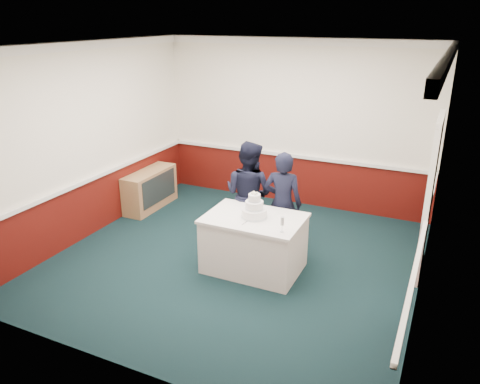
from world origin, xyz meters
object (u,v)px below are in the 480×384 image
at_px(wedding_cake, 254,210).
at_px(cake_knife, 246,222).
at_px(cake_table, 254,243).
at_px(champagne_flute, 282,222).
at_px(person_woman, 282,204).
at_px(person_man, 249,194).
at_px(sideboard, 150,189).

relative_size(wedding_cake, cake_knife, 1.65).
relative_size(cake_table, cake_knife, 6.00).
xyz_separation_m(champagne_flute, person_woman, (-0.33, 0.92, -0.15)).
bearing_deg(person_woman, champagne_flute, 103.14).
xyz_separation_m(cake_knife, person_man, (-0.37, 0.91, 0.02)).
height_order(wedding_cake, person_woman, person_woman).
relative_size(cake_knife, person_man, 0.13).
bearing_deg(cake_knife, sideboard, 156.04).
bearing_deg(cake_knife, champagne_flute, -2.83).
height_order(wedding_cake, person_man, person_man).
bearing_deg(person_woman, cake_knife, 69.96).
height_order(wedding_cake, champagne_flute, wedding_cake).
bearing_deg(person_woman, cake_table, 68.42).
distance_m(cake_knife, person_woman, 0.86).
xyz_separation_m(sideboard, person_man, (2.23, -0.57, 0.47)).
bearing_deg(person_man, cake_knife, 121.07).
bearing_deg(champagne_flute, cake_table, 150.75).
height_order(sideboard, wedding_cake, wedding_cake).
distance_m(sideboard, person_woman, 2.90).
height_order(cake_table, person_man, person_man).
distance_m(champagne_flute, person_man, 1.34).
height_order(cake_knife, person_man, person_man).
xyz_separation_m(wedding_cake, cake_knife, (-0.03, -0.20, -0.11)).
bearing_deg(sideboard, champagne_flute, -26.55).
bearing_deg(sideboard, cake_table, -26.02).
relative_size(champagne_flute, person_man, 0.13).
bearing_deg(wedding_cake, cake_knife, -98.53).
height_order(cake_table, person_woman, person_woman).
bearing_deg(cake_knife, person_woman, 82.17).
xyz_separation_m(cake_table, cake_knife, (-0.03, -0.20, 0.39)).
bearing_deg(person_man, champagne_flute, 141.29).
bearing_deg(cake_table, person_woman, 74.87).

